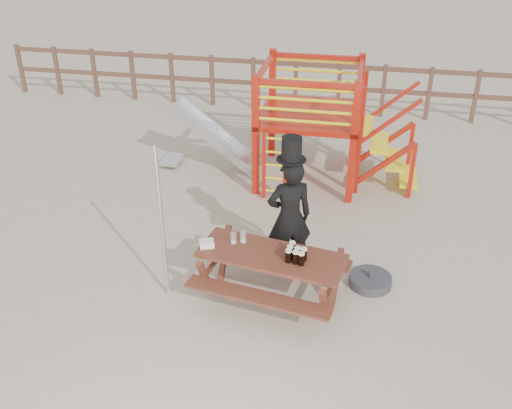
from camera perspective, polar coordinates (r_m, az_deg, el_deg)
ground at (r=7.55m, az=0.29°, el=-9.21°), size 60.00×60.00×0.00m
back_fence at (r=13.43m, az=6.15°, el=12.16°), size 15.09×0.09×1.20m
playground_fort at (r=10.10m, az=4.93°, el=8.26°), size 4.71×1.84×2.10m
picnic_table at (r=7.25m, az=1.53°, el=-6.69°), size 2.01×1.54×0.71m
man_with_hat at (r=7.57m, az=3.36°, el=-0.96°), size 0.73×0.62×1.99m
metal_pole at (r=7.08m, az=-9.38°, el=-2.07°), size 0.05×0.05×2.13m
parasol_base at (r=7.87m, az=11.35°, el=-7.46°), size 0.57×0.57×0.24m
paper_bag at (r=7.24m, az=-4.95°, el=-3.93°), size 0.22×0.20×0.08m
stout_pints at (r=6.96m, az=3.97°, el=-4.98°), size 0.26×0.29×0.17m
empty_glasses at (r=7.28m, az=-1.78°, el=-3.35°), size 0.19×0.12×0.15m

